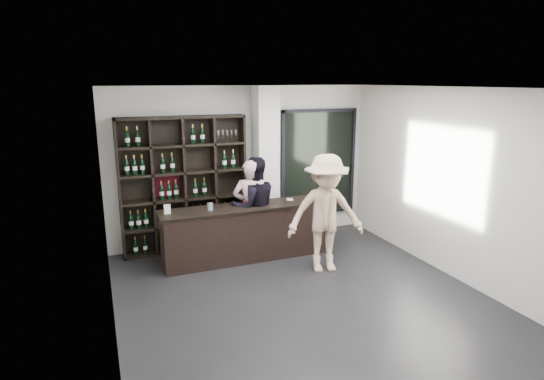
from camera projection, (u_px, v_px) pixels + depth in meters
name	position (u px, v px, depth m)	size (l,w,h in m)	color
floor	(305.00, 301.00, 6.34)	(5.00, 5.50, 0.01)	black
wine_shelf	(184.00, 185.00, 7.97)	(2.20, 0.35, 2.40)	black
structural_column	(266.00, 166.00, 8.35)	(0.40, 0.40, 2.90)	silver
glass_panel	(318.00, 163.00, 8.99)	(1.60, 0.08, 2.10)	black
tasting_counter	(246.00, 233.00, 7.70)	(2.87, 0.60, 0.94)	black
taster_pink	(251.00, 209.00, 7.75)	(0.62, 0.41, 1.71)	#CA9FA9
taster_black	(254.00, 207.00, 7.77)	(0.85, 0.66, 1.75)	black
customer	(326.00, 214.00, 7.15)	(1.22, 0.70, 1.89)	tan
wine_glass	(246.00, 202.00, 7.46)	(0.09, 0.09, 0.21)	white
spit_cup	(210.00, 207.00, 7.33)	(0.09, 0.09, 0.12)	silver
napkin_stack	(290.00, 199.00, 7.98)	(0.11, 0.11, 0.02)	white
card_stand	(167.00, 209.00, 7.14)	(0.10, 0.05, 0.15)	white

